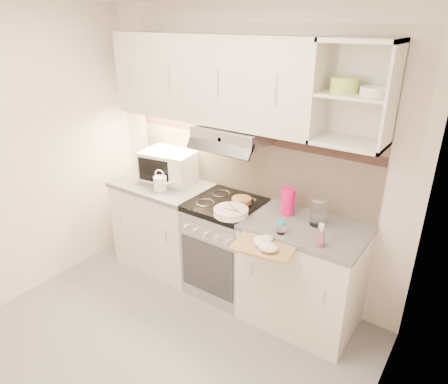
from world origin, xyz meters
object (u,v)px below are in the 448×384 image
object	(u,v)px
glass_jar	(318,211)
spray_bottle	(321,237)
plate_stack	(231,212)
cutting_board	(267,243)
pink_pitcher	(288,201)
electric_range	(226,247)
microwave	(169,165)
watering_can	(161,183)

from	to	relation	value
glass_jar	spray_bottle	bearing A→B (deg)	-62.89
plate_stack	cutting_board	distance (m)	0.48
plate_stack	pink_pitcher	size ratio (longest dim) A/B	1.26
electric_range	microwave	distance (m)	0.97
plate_stack	glass_jar	bearing A→B (deg)	20.63
pink_pitcher	electric_range	bearing A→B (deg)	166.21
microwave	cutting_board	distance (m)	1.45
spray_bottle	plate_stack	bearing A→B (deg)	160.10
glass_jar	cutting_board	distance (m)	0.49
glass_jar	spray_bottle	distance (m)	0.32
electric_range	watering_can	bearing A→B (deg)	-168.32
microwave	pink_pitcher	bearing A→B (deg)	-9.30
plate_stack	cutting_board	size ratio (longest dim) A/B	0.65
electric_range	spray_bottle	world-z (taller)	spray_bottle
microwave	plate_stack	xyz separation A→B (m)	(0.93, -0.30, -0.12)
plate_stack	pink_pitcher	bearing A→B (deg)	37.11
electric_range	plate_stack	bearing A→B (deg)	-46.64
pink_pitcher	glass_jar	world-z (taller)	glass_jar
microwave	watering_can	world-z (taller)	microwave
electric_range	spray_bottle	xyz separation A→B (m)	(0.95, -0.22, 0.52)
microwave	glass_jar	bearing A→B (deg)	-10.51
pink_pitcher	plate_stack	bearing A→B (deg)	-166.94
electric_range	cutting_board	xyz separation A→B (m)	(0.61, -0.36, 0.42)
glass_jar	cutting_board	size ratio (longest dim) A/B	0.53
microwave	spray_bottle	size ratio (longest dim) A/B	2.98
spray_bottle	microwave	bearing A→B (deg)	151.91
watering_can	plate_stack	bearing A→B (deg)	-11.02
microwave	glass_jar	distance (m)	1.56
microwave	cutting_board	bearing A→B (deg)	-27.83
microwave	pink_pitcher	distance (m)	1.29
glass_jar	cutting_board	bearing A→B (deg)	-115.39
microwave	watering_can	bearing A→B (deg)	-73.41
spray_bottle	cutting_board	world-z (taller)	spray_bottle
glass_jar	electric_range	bearing A→B (deg)	-175.75
watering_can	pink_pitcher	xyz separation A→B (m)	(1.18, 0.23, 0.04)
electric_range	glass_jar	distance (m)	0.99
watering_can	pink_pitcher	size ratio (longest dim) A/B	1.06
watering_can	spray_bottle	size ratio (longest dim) A/B	1.26
plate_stack	spray_bottle	distance (m)	0.78
microwave	pink_pitcher	world-z (taller)	microwave
electric_range	watering_can	world-z (taller)	watering_can
microwave	glass_jar	size ratio (longest dim) A/B	2.47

